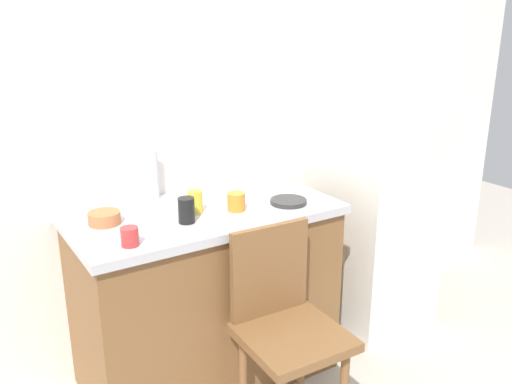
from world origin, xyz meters
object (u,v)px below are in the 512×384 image
at_px(cup_yellow, 195,202).
at_px(hotplate, 288,201).
at_px(chair, 285,324).
at_px(refrigerator, 372,213).
at_px(terracotta_bowl, 104,218).
at_px(cup_black, 186,210).
at_px(cup_orange, 236,202).
at_px(cup_red, 130,237).

bearing_deg(cup_yellow, hotplate, -16.02).
bearing_deg(chair, cup_yellow, 111.09).
xyz_separation_m(hotplate, cup_yellow, (-0.42, 0.12, 0.04)).
distance_m(refrigerator, chair, 1.07).
distance_m(terracotta_bowl, hotplate, 0.83).
distance_m(chair, terracotta_bowl, 0.87).
xyz_separation_m(chair, cup_black, (-0.25, 0.38, 0.43)).
xyz_separation_m(terracotta_bowl, cup_orange, (0.55, -0.15, 0.01)).
bearing_deg(cup_yellow, cup_orange, -22.88).
bearing_deg(terracotta_bowl, refrigerator, -2.22).
height_order(hotplate, cup_black, cup_black).
height_order(hotplate, cup_orange, cup_orange).
xyz_separation_m(chair, hotplate, (0.26, 0.35, 0.38)).
bearing_deg(cup_black, refrigerator, 5.40).
relative_size(terracotta_bowl, cup_red, 1.84).
height_order(terracotta_bowl, cup_yellow, cup_yellow).
distance_m(hotplate, cup_orange, 0.26).
height_order(terracotta_bowl, hotplate, terracotta_bowl).
distance_m(chair, cup_black, 0.62).
xyz_separation_m(chair, cup_red, (-0.53, 0.27, 0.41)).
relative_size(refrigerator, cup_black, 11.88).
xyz_separation_m(terracotta_bowl, hotplate, (0.80, -0.20, -0.02)).
relative_size(cup_black, cup_red, 1.49).
bearing_deg(terracotta_bowl, hotplate, -14.07).
xyz_separation_m(chair, cup_yellow, (-0.16, 0.47, 0.42)).
bearing_deg(chair, refrigerator, 29.40).
bearing_deg(cup_red, terracotta_bowl, 92.33).
xyz_separation_m(hotplate, cup_black, (-0.50, 0.03, 0.04)).
xyz_separation_m(chair, terracotta_bowl, (-0.54, 0.55, 0.40)).
bearing_deg(cup_black, terracotta_bowl, 150.18).
distance_m(terracotta_bowl, cup_yellow, 0.39).
height_order(cup_black, cup_yellow, cup_black).
height_order(refrigerator, cup_black, refrigerator).
distance_m(chair, cup_red, 0.73).
distance_m(terracotta_bowl, cup_black, 0.34).
relative_size(hotplate, cup_red, 2.34).
relative_size(chair, terracotta_bowl, 6.64).
bearing_deg(refrigerator, cup_orange, -174.29).
relative_size(cup_orange, cup_red, 1.11).
distance_m(refrigerator, cup_orange, 0.98).
distance_m(chair, cup_yellow, 0.65).
relative_size(hotplate, cup_yellow, 1.69).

